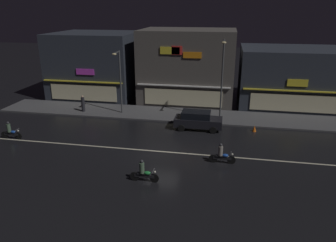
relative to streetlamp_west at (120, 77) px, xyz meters
The scene contains 14 objects.
ground_plane 10.86m from the streetlamp_west, 53.44° to the right, with size 140.00×140.00×0.00m, color black.
lane_divider_stripe 10.85m from the streetlamp_west, 53.44° to the right, with size 36.42×0.16×0.01m, color beige.
sidewalk_far 7.21m from the streetlamp_west, ahead, with size 38.33×4.43×0.14m, color #4C4C4F.
storefront_left_block 9.29m from the streetlamp_west, 126.17° to the left, with size 9.92×9.17×7.66m.
storefront_center_block 19.01m from the streetlamp_west, 22.70° to the left, with size 10.97×8.84×6.32m.
storefront_right_block 9.04m from the streetlamp_west, 48.23° to the left, with size 10.59×7.66×8.22m.
streetlamp_west is the anchor object (origin of this frame).
streetlamp_mid 10.15m from the streetlamp_west, ahead, with size 0.44×1.64×7.67m.
pedestrian_on_sidewalk 5.12m from the streetlamp_west, behind, with size 0.37×0.37×1.72m.
parked_car_near_kerb 9.18m from the streetlamp_west, 18.32° to the right, with size 4.30×1.98×1.67m.
motorcycle_lead 14.30m from the streetlamp_west, 65.70° to the right, with size 1.90×0.60×1.52m.
motorcycle_following 11.16m from the streetlamp_west, 132.09° to the right, with size 1.90×0.60×1.52m.
motorcycle_opposite_lane 14.39m from the streetlamp_west, 41.09° to the right, with size 1.90×0.60×1.52m.
traffic_cone 14.00m from the streetlamp_west, 10.33° to the right, with size 0.36×0.36×0.55m, color orange.
Camera 1 is at (4.52, -21.86, 10.54)m, focal length 33.97 mm.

